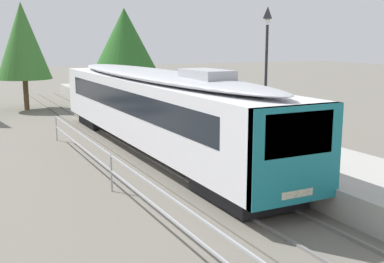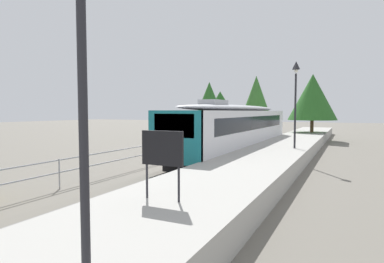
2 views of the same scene
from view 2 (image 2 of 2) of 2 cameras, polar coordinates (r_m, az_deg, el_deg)
ground_plane at (r=22.34m, az=-2.11°, el=-4.66°), size 160.00×160.00×0.00m
track_rails at (r=21.11m, az=5.13°, el=-5.06°), size 3.20×60.00×0.14m
commuter_train at (r=24.15m, az=8.06°, el=1.04°), size 2.82×19.61×3.74m
station_platform at (r=20.14m, az=13.83°, el=-4.38°), size 3.90×60.00×0.90m
platform_lamp_mid_platform at (r=21.12m, az=17.70°, el=7.27°), size 0.34×0.34×5.35m
platform_notice_board at (r=8.43m, az=-5.22°, el=-3.35°), size 1.20×0.08×1.80m
carpark_fence at (r=14.50m, az=-22.24°, el=-5.79°), size 0.06×36.06×1.25m
tree_behind_carpark at (r=46.60m, az=4.94°, el=4.38°), size 5.25×5.25×6.02m
tree_behind_station_far at (r=37.64m, az=20.35°, el=5.67°), size 5.13×5.13×7.20m
tree_distant_left at (r=40.50m, az=3.05°, el=5.41°), size 3.74×3.74×6.81m
tree_distant_centre at (r=40.97m, az=11.17°, el=5.83°), size 3.79×3.79×7.54m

